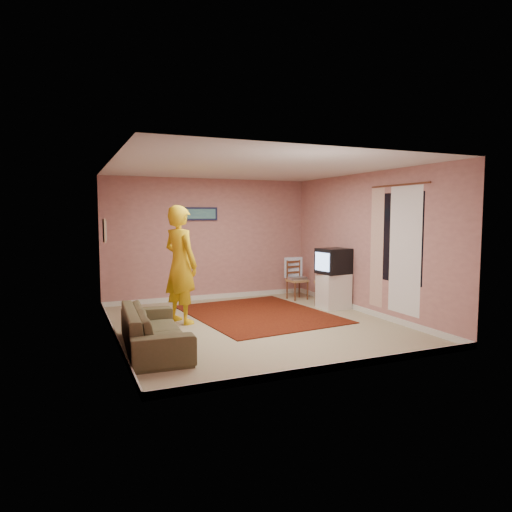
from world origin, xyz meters
name	(u,v)px	position (x,y,z in m)	size (l,w,h in m)	color
ground	(254,324)	(0.00, 0.00, 0.00)	(5.00, 5.00, 0.00)	tan
wall_back	(209,239)	(0.00, 2.50, 1.30)	(4.50, 0.02, 2.60)	tan
wall_front	(338,261)	(0.00, -2.50, 1.30)	(4.50, 0.02, 2.60)	tan
wall_left	(112,251)	(-2.25, 0.00, 1.30)	(0.02, 5.00, 2.60)	tan
wall_right	(366,244)	(2.25, 0.00, 1.30)	(0.02, 5.00, 2.60)	tan
ceiling	(254,167)	(0.00, 0.00, 2.60)	(4.50, 5.00, 0.02)	silver
baseboard_back	(210,297)	(0.00, 2.49, 0.05)	(4.50, 0.02, 0.10)	silver
baseboard_front	(336,367)	(0.00, -2.49, 0.05)	(4.50, 0.02, 0.10)	silver
baseboard_left	(115,335)	(-2.24, 0.00, 0.05)	(0.02, 5.00, 0.10)	silver
baseboard_right	(364,310)	(2.24, 0.00, 0.05)	(0.02, 5.00, 0.10)	silver
window	(400,238)	(2.24, -0.90, 1.45)	(0.01, 1.10, 1.50)	black
curtain_sheer	(405,251)	(2.23, -1.05, 1.25)	(0.01, 0.75, 2.10)	white
curtain_floral	(377,248)	(2.21, -0.35, 1.25)	(0.01, 0.35, 2.10)	beige
curtain_rod	(399,185)	(2.20, -0.90, 2.32)	(0.02, 0.02, 1.40)	brown
picture_back	(196,214)	(-0.30, 2.47, 1.85)	(0.95, 0.04, 0.28)	#141737
picture_left	(104,231)	(-2.22, 1.60, 1.55)	(0.04, 0.38, 0.42)	tan
area_rug	(258,314)	(0.37, 0.68, 0.01)	(2.31, 2.89, 0.02)	black
tv_cabinet	(333,291)	(1.95, 0.62, 0.34)	(0.54, 0.49, 0.69)	silver
crt_tv	(334,261)	(1.94, 0.61, 0.93)	(0.64, 0.58, 0.49)	black
chair_a	(297,276)	(1.75, 1.73, 0.51)	(0.42, 0.40, 0.46)	#A2794E
dvd_player	(297,278)	(1.75, 1.73, 0.46)	(0.36, 0.26, 0.06)	silver
blue_throw	(293,267)	(1.75, 1.92, 0.68)	(0.42, 0.05, 0.44)	#8CADE5
chair_b	(329,276)	(1.94, 0.77, 0.61)	(0.44, 0.47, 0.54)	#A2794E
game_console	(329,280)	(1.94, 0.77, 0.53)	(0.20, 0.15, 0.04)	white
sofa	(154,329)	(-1.80, -0.76, 0.28)	(1.95, 0.76, 0.57)	brown
person	(180,265)	(-1.09, 0.60, 1.00)	(0.73, 0.48, 1.99)	yellow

